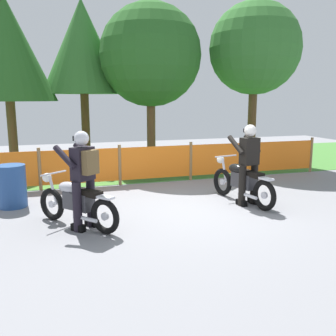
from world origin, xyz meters
The scene contains 12 objects.
ground centered at (0.00, 0.00, -0.01)m, with size 24.00×24.00×0.02m, color gray.
grass_verge centered at (0.00, 5.46, 0.01)m, with size 24.00×6.01×0.01m, color #427A33.
barrier_fence centered at (0.00, 2.45, 0.54)m, with size 9.86×0.08×1.05m.
tree_leftmost centered at (-3.79, 5.67, 3.71)m, with size 2.87×2.87×5.32m.
tree_near_left centered at (-1.48, 6.17, 3.87)m, with size 2.76×2.76×5.43m.
tree_near_right centered at (0.53, 4.97, 3.55)m, with size 3.25×3.25×5.19m.
tree_rightmost centered at (3.87, 4.29, 3.80)m, with size 2.99×2.99×5.31m.
motorcycle_lead centered at (1.24, 0.06, 0.46)m, with size 0.66×1.98×0.95m.
motorcycle_trailing centered at (-2.27, -0.47, 0.44)m, with size 1.29×1.55×0.91m.
rider_lead centered at (1.28, -0.13, 0.92)m, with size 0.62×0.64×1.69m.
rider_trailing centered at (-2.13, -0.63, 0.95)m, with size 0.74×0.78×1.69m.
oil_drum centered at (-3.45, 1.15, 0.44)m, with size 0.58×0.58×0.88m, color navy.
Camera 1 is at (-2.60, -6.90, 2.22)m, focal length 39.69 mm.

